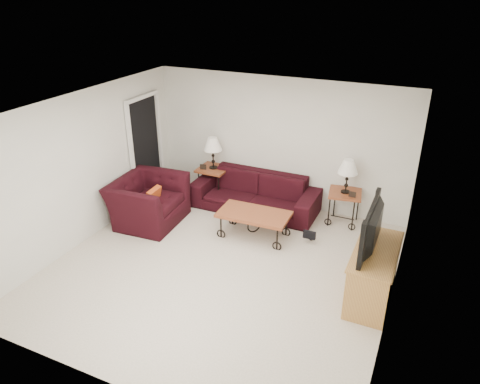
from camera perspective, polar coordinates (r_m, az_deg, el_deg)
name	(u,v)px	position (r m, az deg, el deg)	size (l,w,h in m)	color
ground	(221,267)	(7.12, -2.36, -9.51)	(5.00, 5.00, 0.00)	beige
wall_back	(279,143)	(8.62, 4.98, 6.19)	(5.00, 0.02, 2.50)	white
wall_front	(106,296)	(4.73, -16.63, -12.53)	(5.00, 0.02, 2.50)	white
wall_left	(84,168)	(7.86, -19.08, 2.89)	(0.02, 5.00, 2.50)	white
wall_right	(401,232)	(5.92, 19.70, -4.78)	(0.02, 5.00, 2.50)	white
ceiling	(218,110)	(6.05, -2.79, 10.29)	(5.00, 5.00, 0.00)	white
doorway	(146,150)	(9.09, -11.83, 5.23)	(0.08, 0.94, 2.04)	black
sofa	(255,193)	(8.64, 1.91, -0.12)	(2.41, 0.94, 0.70)	black
side_table_left	(214,182)	(9.18, -3.34, 1.23)	(0.58, 0.58, 0.64)	brown
side_table_right	(344,208)	(8.40, 12.97, -1.93)	(0.57, 0.57, 0.62)	brown
lamp_left	(213,153)	(8.94, -3.44, 4.94)	(0.36, 0.36, 0.64)	black
lamp_right	(347,176)	(8.14, 13.40, 1.94)	(0.35, 0.35, 0.62)	black
photo_frame_left	(203,167)	(8.98, -4.69, 3.19)	(0.13, 0.02, 0.11)	black
photo_frame_right	(352,194)	(8.08, 14.02, -0.30)	(0.12, 0.02, 0.10)	black
coffee_table	(254,225)	(7.80, 1.75, -4.15)	(1.21, 0.66, 0.46)	brown
armchair	(148,201)	(8.36, -11.53, -1.11)	(1.28, 1.11, 0.83)	black
throw_pillow	(153,198)	(8.20, -10.94, -0.79)	(0.37, 0.10, 0.37)	#CC421A
tv_stand	(373,274)	(6.58, 16.48, -9.90)	(0.53, 1.28, 0.77)	gold
television	(378,229)	(6.21, 17.11, -4.45)	(1.15, 0.15, 0.66)	black
backpack	(311,230)	(7.78, 9.02, -4.74)	(0.32, 0.25, 0.42)	black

